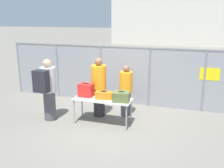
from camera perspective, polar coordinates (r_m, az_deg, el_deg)
ground_plane at (r=7.28m, az=-1.56°, el=-9.53°), size 120.00×120.00×0.00m
fence_section at (r=8.80m, az=2.96°, el=2.26°), size 8.93×0.07×2.06m
inspection_table at (r=7.21m, az=-2.16°, el=-3.90°), size 1.69×0.66×0.76m
suitcase_red at (r=7.38m, az=-5.97°, el=-1.40°), size 0.42×0.31×0.41m
suitcase_orange at (r=7.14m, az=-1.88°, el=-2.62°), size 0.52×0.29×0.23m
suitcase_olive at (r=6.93m, az=2.12°, el=-2.90°), size 0.50×0.41×0.30m
traveler_hooded at (r=7.56m, az=-14.55°, el=-0.82°), size 0.46×0.71×1.86m
security_worker_near at (r=7.71m, az=-3.01°, el=-0.54°), size 0.46×0.46×1.85m
security_worker_far at (r=7.76m, az=3.21°, el=-1.37°), size 0.40×0.40×1.62m
utility_trailer at (r=10.20m, az=13.04°, el=-0.29°), size 4.43×2.21×0.65m
distant_hangar at (r=32.20m, az=16.63°, el=14.95°), size 15.88×9.21×6.48m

